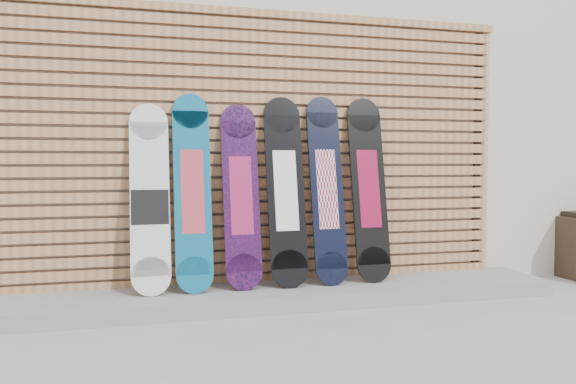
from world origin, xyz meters
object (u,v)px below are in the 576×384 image
snowboard_3 (286,190)px  snowboard_5 (369,189)px  snowboard_4 (327,189)px  snowboard_1 (192,191)px  snowboard_2 (241,195)px  snowboard_0 (150,199)px

snowboard_3 → snowboard_5: 0.70m
snowboard_5 → snowboard_4: bearing=-178.7°
snowboard_3 → snowboard_1: bearing=-179.9°
snowboard_1 → snowboard_2: bearing=1.0°
snowboard_1 → snowboard_3: bearing=0.1°
snowboard_2 → snowboard_4: size_ratio=0.95×
snowboard_2 → snowboard_3: (0.35, -0.01, 0.03)m
snowboard_2 → snowboard_4: bearing=-0.4°
snowboard_2 → snowboard_4: snowboard_4 is taller
snowboard_0 → snowboard_3: (1.03, 0.00, 0.05)m
snowboard_1 → snowboard_3: size_ratio=1.00×
snowboard_1 → snowboard_2: 0.37m
snowboard_1 → snowboard_5: snowboard_5 is taller
snowboard_0 → snowboard_2: (0.68, 0.01, 0.02)m
snowboard_3 → snowboard_4: (0.34, 0.00, 0.01)m
snowboard_1 → snowboard_2: snowboard_1 is taller
snowboard_0 → snowboard_5: bearing=0.3°
snowboard_3 → snowboard_5: snowboard_5 is taller
snowboard_1 → snowboard_4: bearing=0.1°
snowboard_2 → snowboard_5: snowboard_5 is taller
snowboard_0 → snowboard_1: 0.32m
snowboard_2 → snowboard_3: 0.35m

